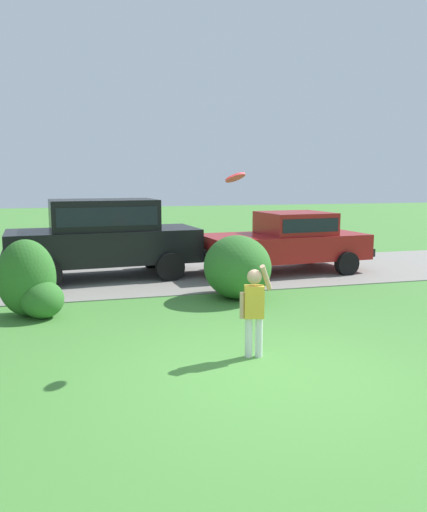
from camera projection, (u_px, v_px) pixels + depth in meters
The scene contains 8 objects.
ground_plane at pixel (270, 376), 6.24m from camera, with size 80.00×80.00×0.00m, color #478438.
driveway_strip at pixel (170, 276), 12.66m from camera, with size 28.00×4.40×0.02m, color gray.
shrub_near_tree at pixel (30, 283), 8.87m from camera, with size 1.13×1.05×1.36m.
shrub_centre_left at pixel (237, 267), 10.26m from camera, with size 1.35×1.59×1.28m.
parked_sedan at pixel (287, 240), 13.12m from camera, with size 4.52×2.33×1.56m.
parked_suv at pixel (104, 234), 12.29m from camera, with size 4.82×2.36×1.92m.
child_thrower at pixel (254, 305), 6.80m from camera, with size 0.47×0.23×1.29m.
frisbee at pixel (235, 177), 6.78m from camera, with size 0.30×0.27×0.19m.
Camera 1 is at (-2.25, -5.55, 2.39)m, focal length 35.54 mm.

